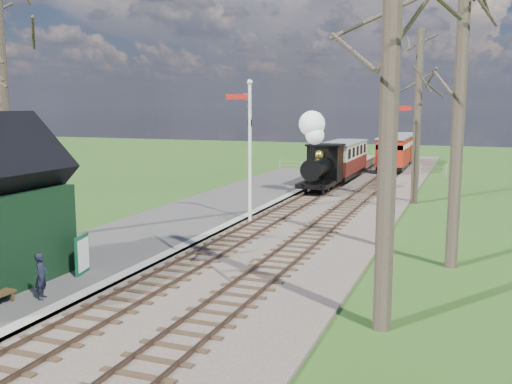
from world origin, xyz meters
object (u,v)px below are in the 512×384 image
(semaphore_near, at_px, (248,141))
(red_carriage_a, at_px, (394,153))
(red_carriage_b, at_px, (402,148))
(sign_board, at_px, (82,255))
(semaphore_far, at_px, (389,142))
(coach, at_px, (342,158))
(locomotive, at_px, (320,158))
(person, at_px, (41,276))

(semaphore_near, height_order, red_carriage_a, semaphore_near)
(red_carriage_b, bearing_deg, sign_board, -97.68)
(semaphore_far, relative_size, coach, 0.77)
(semaphore_near, xyz_separation_m, locomotive, (0.76, 9.34, -1.48))
(semaphore_near, height_order, coach, semaphore_near)
(red_carriage_b, height_order, person, red_carriage_b)
(red_carriage_a, bearing_deg, coach, -111.89)
(locomotive, relative_size, sign_board, 4.02)
(red_carriage_a, xyz_separation_m, person, (-4.52, -33.44, -0.71))
(semaphore_far, distance_m, red_carriage_b, 21.52)
(locomotive, distance_m, red_carriage_b, 18.23)
(sign_board, bearing_deg, red_carriage_a, 80.98)
(sign_board, distance_m, person, 2.25)
(locomotive, distance_m, person, 21.03)
(red_carriage_a, distance_m, person, 33.75)
(semaphore_far, distance_m, red_carriage_a, 16.07)
(coach, relative_size, red_carriage_b, 1.44)
(semaphore_far, relative_size, locomotive, 1.23)
(locomotive, xyz_separation_m, sign_board, (-2.34, -18.69, -1.36))
(semaphore_far, bearing_deg, red_carriage_b, 94.74)
(semaphore_far, distance_m, sign_board, 16.96)
(person, bearing_deg, semaphore_far, -41.64)
(semaphore_far, height_order, coach, semaphore_far)
(semaphore_far, bearing_deg, person, -109.71)
(red_carriage_a, distance_m, red_carriage_b, 5.50)
(red_carriage_a, relative_size, person, 4.29)
(semaphore_near, height_order, red_carriage_b, semaphore_near)
(person, bearing_deg, red_carriage_b, -28.54)
(locomotive, height_order, person, locomotive)
(locomotive, bearing_deg, person, -95.21)
(person, bearing_deg, semaphore_near, -27.60)
(semaphore_far, relative_size, red_carriage_b, 1.10)
(semaphore_near, xyz_separation_m, semaphore_far, (5.14, 6.00, -0.27))
(red_carriage_a, xyz_separation_m, sign_board, (-4.95, -31.23, -0.74))
(red_carriage_a, bearing_deg, sign_board, -99.02)
(semaphore_near, bearing_deg, coach, 87.14)
(semaphore_far, height_order, red_carriage_a, semaphore_far)
(red_carriage_b, xyz_separation_m, person, (-4.52, -38.94, -0.71))
(red_carriage_b, bearing_deg, semaphore_far, -85.26)
(red_carriage_b, xyz_separation_m, sign_board, (-4.95, -36.73, -0.74))
(coach, xyz_separation_m, sign_board, (-2.35, -24.76, -0.79))
(semaphore_near, relative_size, red_carriage_a, 1.20)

